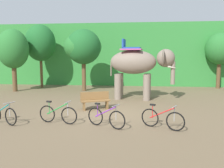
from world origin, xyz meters
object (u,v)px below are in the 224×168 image
(bike_red, at_px, (162,119))
(tree_right, at_px, (220,49))
(tree_far_left, at_px, (84,47))
(bike_green, at_px, (58,114))
(tree_center_left, at_px, (13,49))
(bike_teal, at_px, (3,114))
(tree_left, at_px, (83,47))
(bike_purple, at_px, (106,117))
(elephant, at_px, (138,64))
(tree_far_right, at_px, (40,43))
(wooden_bench, at_px, (95,100))

(bike_red, bearing_deg, tree_right, 63.29)
(tree_far_left, height_order, bike_green, tree_far_left)
(tree_center_left, distance_m, tree_far_left, 5.35)
(bike_green, height_order, bike_red, same)
(tree_far_left, height_order, bike_teal, tree_far_left)
(bike_red, bearing_deg, tree_left, 119.39)
(bike_teal, distance_m, bike_purple, 4.21)
(bike_green, bearing_deg, elephant, 60.50)
(tree_center_left, distance_m, bike_teal, 9.60)
(tree_center_left, height_order, bike_teal, tree_center_left)
(tree_far_left, height_order, bike_purple, tree_far_left)
(tree_center_left, bearing_deg, elephant, -13.03)
(tree_far_left, height_order, tree_right, tree_far_left)
(tree_center_left, height_order, elephant, tree_center_left)
(tree_right, height_order, elephant, tree_right)
(tree_far_left, bearing_deg, bike_purple, -71.98)
(tree_far_right, height_order, tree_right, tree_far_right)
(bike_green, bearing_deg, bike_red, -3.54)
(bike_teal, height_order, bike_green, same)
(tree_right, height_order, bike_red, tree_right)
(bike_teal, distance_m, bike_green, 2.22)
(wooden_bench, bearing_deg, tree_left, 108.48)
(tree_far_left, distance_m, wooden_bench, 7.11)
(tree_center_left, xyz_separation_m, bike_green, (6.23, -7.95, -2.85))
(tree_far_left, relative_size, wooden_bench, 3.10)
(bike_teal, relative_size, wooden_bench, 1.02)
(tree_left, height_order, wooden_bench, tree_left)
(tree_right, xyz_separation_m, wooden_bench, (-8.97, -8.77, -2.82))
(tree_far_right, xyz_separation_m, elephant, (8.29, -4.49, -1.62))
(tree_right, bearing_deg, bike_teal, -136.20)
(wooden_bench, bearing_deg, bike_green, -111.66)
(bike_teal, bearing_deg, tree_left, 82.95)
(tree_right, relative_size, bike_purple, 2.99)
(tree_left, height_order, bike_green, tree_left)
(bike_teal, height_order, bike_purple, same)
(elephant, relative_size, bike_green, 2.49)
(bike_red, height_order, wooden_bench, bike_red)
(elephant, relative_size, bike_red, 2.72)
(bike_purple, bearing_deg, tree_left, 108.28)
(tree_center_left, distance_m, wooden_bench, 9.42)
(tree_left, height_order, bike_red, tree_left)
(tree_far_right, distance_m, tree_left, 4.21)
(tree_far_left, height_order, elephant, tree_far_left)
(tree_far_left, distance_m, tree_right, 11.28)
(bike_green, bearing_deg, tree_right, 48.76)
(bike_green, bearing_deg, wooden_bench, 68.34)
(bike_teal, xyz_separation_m, bike_green, (2.20, 0.29, 0.00))
(tree_center_left, relative_size, tree_far_right, 0.89)
(tree_far_right, xyz_separation_m, bike_purple, (7.05, -10.55, -3.43))
(tree_far_right, bearing_deg, tree_far_left, -19.30)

